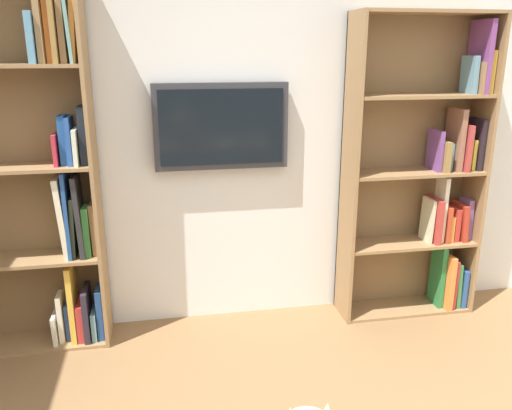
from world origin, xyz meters
TOP-DOWN VIEW (x-y plane):
  - wall_back at (0.00, -2.23)m, footprint 4.52×0.06m
  - bookshelf_left at (-1.31, -2.06)m, footprint 0.91×0.28m
  - bookshelf_right at (1.09, -2.07)m, footprint 0.87×0.28m
  - wall_mounted_tv at (0.03, -2.15)m, footprint 0.82×0.07m

SIDE VIEW (x-z plane):
  - bookshelf_left at x=-1.31m, z-range -0.06..1.90m
  - bookshelf_right at x=1.09m, z-range -0.05..2.17m
  - wall_mounted_tv at x=0.03m, z-range 1.03..1.55m
  - wall_back at x=0.00m, z-range 0.00..2.70m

